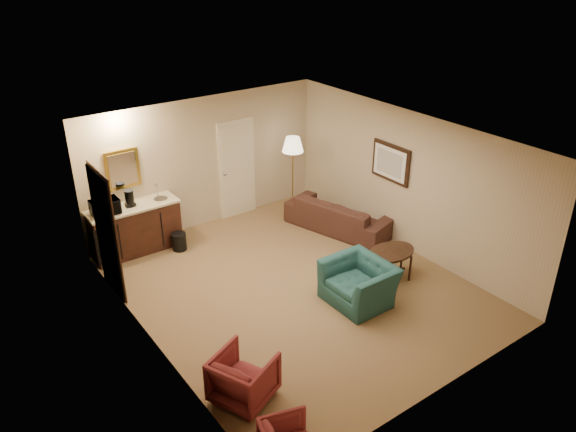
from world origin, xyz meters
The scene contains 11 objects.
ground centered at (0.00, 0.00, 0.00)m, with size 6.00×6.00×0.00m, color #8C6547.
room_walls centered at (-0.10, 0.77, 1.72)m, with size 5.02×6.01×2.61m.
wetbar_cabinet centered at (-1.65, 2.72, 0.46)m, with size 1.64×0.58×0.92m, color #3E1C13.
sofa centered at (1.95, 1.18, 0.42)m, with size 2.15×0.63×0.84m, color black.
teal_armchair centered at (0.59, -0.90, 0.46)m, with size 1.04×0.68×0.91m, color #205151.
rose_chair_near centered at (-2.02, -1.64, 0.36)m, with size 0.70×0.66×0.72m, color maroon.
coffee_table centered at (1.50, -0.69, 0.26)m, with size 0.90×0.61×0.52m, color black.
floor_lamp centered at (1.70, 2.40, 0.83)m, with size 0.44×0.44×1.66m, color #B2913B.
waste_bin centered at (-1.00, 2.30, 0.17)m, with size 0.27×0.27×0.34m, color black.
microwave centered at (-2.15, 2.68, 1.08)m, with size 0.48×0.27×0.33m, color black.
coffee_maker centered at (-1.68, 2.73, 1.07)m, with size 0.16×0.16×0.31m, color black.
Camera 1 is at (-4.72, -6.32, 5.24)m, focal length 35.00 mm.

